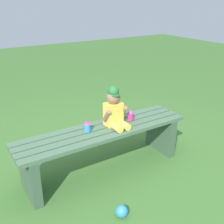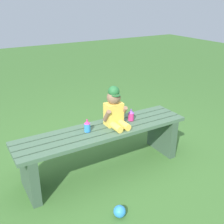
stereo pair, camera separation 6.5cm
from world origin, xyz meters
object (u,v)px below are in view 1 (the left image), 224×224
child_figure (114,109)px  toy_ball (122,211)px  sippy_cup_left (87,126)px  sippy_cup_right (130,115)px  park_bench (104,142)px

child_figure → toy_ball: (-0.35, -0.66, -0.60)m
sippy_cup_left → child_figure: bearing=-2.7°
child_figure → toy_ball: 0.95m
sippy_cup_right → toy_ball: bearing=-129.5°
child_figure → sippy_cup_right: size_ratio=3.26×
child_figure → sippy_cup_left: child_figure is taller
sippy_cup_left → toy_ball: size_ratio=1.22×
park_bench → toy_ball: 0.73m
toy_ball → park_bench: bearing=71.7°
child_figure → toy_ball: bearing=-117.8°
child_figure → sippy_cup_left: size_ratio=3.26×
park_bench → sippy_cup_right: 0.40m
sippy_cup_right → sippy_cup_left: bearing=180.0°
sippy_cup_left → sippy_cup_right: same height
park_bench → toy_ball: bearing=-108.3°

